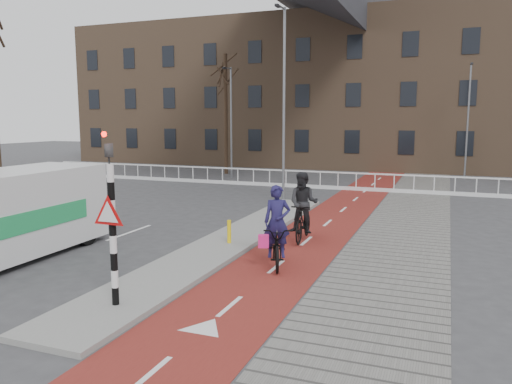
% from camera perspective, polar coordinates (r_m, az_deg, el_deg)
% --- Properties ---
extents(ground, '(120.00, 120.00, 0.00)m').
position_cam_1_polar(ground, '(12.13, -7.64, -10.32)').
color(ground, '#38383A').
rests_on(ground, ground).
extents(bike_lane, '(2.50, 60.00, 0.01)m').
position_cam_1_polar(bike_lane, '(20.83, 9.41, -2.45)').
color(bike_lane, maroon).
rests_on(bike_lane, ground).
extents(sidewalk, '(3.00, 60.00, 0.01)m').
position_cam_1_polar(sidewalk, '(20.47, 17.12, -2.90)').
color(sidewalk, slate).
rests_on(sidewalk, ground).
extents(curb_island, '(1.80, 16.00, 0.12)m').
position_cam_1_polar(curb_island, '(15.86, -2.92, -5.56)').
color(curb_island, gray).
rests_on(curb_island, ground).
extents(traffic_signal, '(0.80, 0.80, 3.68)m').
position_cam_1_polar(traffic_signal, '(10.31, -16.20, -2.49)').
color(traffic_signal, black).
rests_on(traffic_signal, curb_island).
extents(bollard, '(0.12, 0.12, 0.71)m').
position_cam_1_polar(bollard, '(15.25, -3.09, -4.53)').
color(bollard, yellow).
rests_on(bollard, curb_island).
extents(cyclist_near, '(1.42, 2.21, 2.15)m').
position_cam_1_polar(cyclist_near, '(13.22, 2.41, -5.39)').
color(cyclist_near, black).
rests_on(cyclist_near, bike_lane).
extents(cyclist_far, '(1.00, 2.12, 2.20)m').
position_cam_1_polar(cyclist_far, '(15.94, 5.43, -2.35)').
color(cyclist_far, black).
rests_on(cyclist_far, bike_lane).
extents(van, '(2.38, 5.73, 2.45)m').
position_cam_1_polar(van, '(15.42, -26.40, -2.16)').
color(van, silver).
rests_on(van, ground).
extents(railing, '(28.00, 0.10, 0.99)m').
position_cam_1_polar(railing, '(29.27, -0.29, 1.36)').
color(railing, silver).
rests_on(railing, ground).
extents(townhouse_row, '(46.00, 10.00, 15.90)m').
position_cam_1_polar(townhouse_row, '(43.10, 9.76, 13.49)').
color(townhouse_row, '#7F6047').
rests_on(townhouse_row, ground).
extents(tree_mid, '(0.27, 0.27, 8.32)m').
position_cam_1_polar(tree_mid, '(35.49, -3.48, 8.81)').
color(tree_mid, black).
rests_on(tree_mid, ground).
extents(streetlight_near, '(0.12, 0.12, 8.81)m').
position_cam_1_polar(streetlight_near, '(23.22, 3.21, 9.67)').
color(streetlight_near, slate).
rests_on(streetlight_near, ground).
extents(streetlight_left, '(0.12, 0.12, 7.18)m').
position_cam_1_polar(streetlight_left, '(33.09, -2.85, 7.86)').
color(streetlight_left, slate).
rests_on(streetlight_left, ground).
extents(streetlight_right, '(0.12, 0.12, 7.36)m').
position_cam_1_polar(streetlight_right, '(34.86, 23.04, 7.39)').
color(streetlight_right, slate).
rests_on(streetlight_right, ground).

